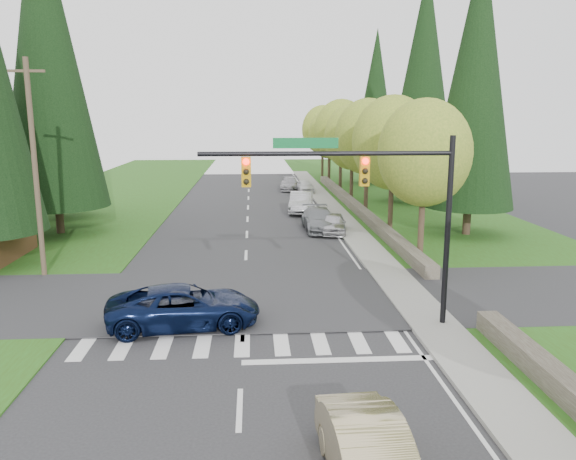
{
  "coord_description": "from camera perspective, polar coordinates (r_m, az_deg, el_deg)",
  "views": [
    {
      "loc": [
        0.41,
        -14.31,
        7.41
      ],
      "look_at": [
        1.85,
        8.45,
        2.8
      ],
      "focal_mm": 35.0,
      "sensor_mm": 36.0,
      "label": 1
    }
  ],
  "objects": [
    {
      "name": "ground",
      "position": [
        16.12,
        -4.87,
        -15.98
      ],
      "size": [
        120.0,
        120.0,
        0.0
      ],
      "primitive_type": "plane",
      "color": "#28282B",
      "rests_on": "ground"
    },
    {
      "name": "grass_east",
      "position": [
        37.29,
        16.19,
        -0.45
      ],
      "size": [
        14.0,
        110.0,
        0.06
      ],
      "primitive_type": "cube",
      "color": "#2C4B14",
      "rests_on": "ground"
    },
    {
      "name": "grass_west",
      "position": [
        37.57,
        -24.46,
        -0.94
      ],
      "size": [
        14.0,
        110.0,
        0.06
      ],
      "primitive_type": "cube",
      "color": "#2C4B14",
      "rests_on": "ground"
    },
    {
      "name": "cross_street",
      "position": [
        23.51,
        -4.47,
        -6.98
      ],
      "size": [
        120.0,
        8.0,
        0.1
      ],
      "primitive_type": "cube",
      "color": "#28282B",
      "rests_on": "ground"
    },
    {
      "name": "sidewalk_east",
      "position": [
        37.61,
        6.38,
        0.09
      ],
      "size": [
        1.8,
        80.0,
        0.13
      ],
      "primitive_type": "cube",
      "color": "gray",
      "rests_on": "ground"
    },
    {
      "name": "curb_east",
      "position": [
        37.48,
        5.1,
        0.07
      ],
      "size": [
        0.2,
        80.0,
        0.13
      ],
      "primitive_type": "cube",
      "color": "gray",
      "rests_on": "ground"
    },
    {
      "name": "stone_wall_north",
      "position": [
        45.61,
        6.77,
        2.44
      ],
      "size": [
        0.7,
        40.0,
        0.7
      ],
      "primitive_type": "cube",
      "color": "#4C4438",
      "rests_on": "ground"
    },
    {
      "name": "traffic_signal",
      "position": [
        19.38,
        8.22,
        4.12
      ],
      "size": [
        8.7,
        0.37,
        6.8
      ],
      "color": "black",
      "rests_on": "ground"
    },
    {
      "name": "utility_pole",
      "position": [
        28.21,
        -24.31,
        5.81
      ],
      "size": [
        1.6,
        0.24,
        10.0
      ],
      "color": "#473828",
      "rests_on": "ground"
    },
    {
      "name": "decid_tree_0",
      "position": [
        29.7,
        13.72,
        7.6
      ],
      "size": [
        4.8,
        4.8,
        8.37
      ],
      "color": "#38281C",
      "rests_on": "ground"
    },
    {
      "name": "decid_tree_1",
      "position": [
        36.45,
        10.62,
        8.7
      ],
      "size": [
        5.2,
        5.2,
        8.8
      ],
      "color": "#38281C",
      "rests_on": "ground"
    },
    {
      "name": "decid_tree_2",
      "position": [
        43.22,
        8.08,
        9.35
      ],
      "size": [
        5.0,
        5.0,
        8.82
      ],
      "color": "#38281C",
      "rests_on": "ground"
    },
    {
      "name": "decid_tree_3",
      "position": [
        50.12,
        6.56,
        9.35
      ],
      "size": [
        5.0,
        5.0,
        8.55
      ],
      "color": "#38281C",
      "rests_on": "ground"
    },
    {
      "name": "decid_tree_4",
      "position": [
        57.03,
        5.43,
        10.02
      ],
      "size": [
        5.4,
        5.4,
        9.18
      ],
      "color": "#38281C",
      "rests_on": "ground"
    },
    {
      "name": "decid_tree_5",
      "position": [
        63.93,
        4.25,
        9.71
      ],
      "size": [
        4.8,
        4.8,
        8.3
      ],
      "color": "#38281C",
      "rests_on": "ground"
    },
    {
      "name": "decid_tree_6",
      "position": [
        70.88,
        3.56,
        10.15
      ],
      "size": [
        5.2,
        5.2,
        8.86
      ],
      "color": "#38281C",
      "rests_on": "ground"
    },
    {
      "name": "conifer_w_c",
      "position": [
        38.57,
        -23.36,
        16.3
      ],
      "size": [
        6.46,
        6.46,
        20.8
      ],
      "color": "#38281C",
      "rests_on": "ground"
    },
    {
      "name": "conifer_w_e",
      "position": [
        44.79,
        -23.13,
        14.23
      ],
      "size": [
        5.78,
        5.78,
        18.8
      ],
      "color": "#38281C",
      "rests_on": "ground"
    },
    {
      "name": "conifer_e_a",
      "position": [
        36.98,
        18.56,
        14.54
      ],
      "size": [
        5.44,
        5.44,
        17.8
      ],
      "color": "#38281C",
      "rests_on": "ground"
    },
    {
      "name": "conifer_e_b",
      "position": [
        50.58,
        13.62,
        14.95
      ],
      "size": [
        6.12,
        6.12,
        19.8
      ],
      "color": "#38281C",
      "rests_on": "ground"
    },
    {
      "name": "conifer_e_c",
      "position": [
        63.81,
        8.9,
        12.98
      ],
      "size": [
        5.1,
        5.1,
        16.8
      ],
      "color": "#38281C",
      "rests_on": "ground"
    },
    {
      "name": "sedan_champagne",
      "position": [
        12.25,
        8.39,
        -21.85
      ],
      "size": [
        1.84,
        4.42,
        1.42
      ],
      "primitive_type": "imported",
      "rotation": [
        0.0,
        0.0,
        0.08
      ],
      "color": "#CBB887",
      "rests_on": "ground"
    },
    {
      "name": "suv_navy",
      "position": [
        20.58,
        -10.52,
        -7.65
      ],
      "size": [
        5.68,
        3.16,
        1.5
      ],
      "primitive_type": "imported",
      "rotation": [
        0.0,
        0.0,
        1.7
      ],
      "color": "#0A1333",
      "rests_on": "ground"
    },
    {
      "name": "parked_car_a",
      "position": [
        36.3,
        4.66,
        0.66
      ],
      "size": [
        2.06,
        4.03,
        1.31
      ],
      "primitive_type": "imported",
      "rotation": [
        0.0,
        0.0,
        -0.14
      ],
      "color": "#B7B6BB",
      "rests_on": "ground"
    },
    {
      "name": "parked_car_b",
      "position": [
        37.18,
        3.2,
        1.06
      ],
      "size": [
        2.15,
        5.07,
        1.46
      ],
      "primitive_type": "imported",
      "rotation": [
        0.0,
        0.0,
        0.02
      ],
      "color": "slate",
      "rests_on": "ground"
    },
    {
      "name": "parked_car_c",
      "position": [
        44.12,
        1.34,
        2.81
      ],
      "size": [
        2.34,
        5.07,
        1.61
      ],
      "primitive_type": "imported",
      "rotation": [
        0.0,
        0.0,
        -0.13
      ],
      "color": "#B7B7BC",
      "rests_on": "ground"
    },
    {
      "name": "parked_car_d",
      "position": [
        55.75,
        1.75,
        4.44
      ],
      "size": [
        1.77,
        3.83,
        1.27
      ],
      "primitive_type": "imported",
      "rotation": [
        0.0,
        0.0,
        0.07
      ],
      "color": "white",
      "rests_on": "ground"
    },
    {
      "name": "parked_car_e",
      "position": [
        57.84,
        0.16,
        4.7
      ],
      "size": [
        2.2,
        4.59,
        1.29
      ],
      "primitive_type": "imported",
      "rotation": [
        0.0,
        0.0,
        -0.09
      ],
      "color": "#99999D",
      "rests_on": "ground"
    }
  ]
}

